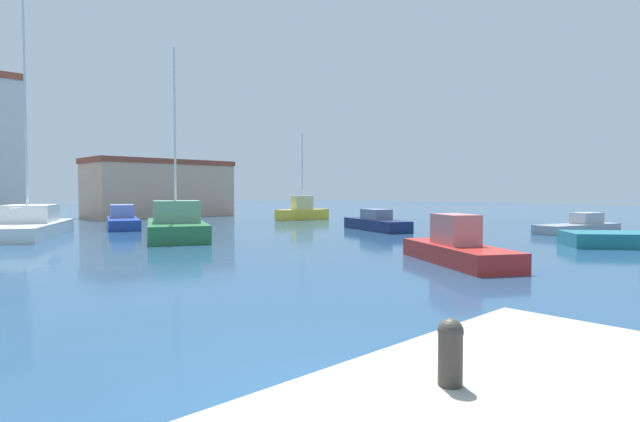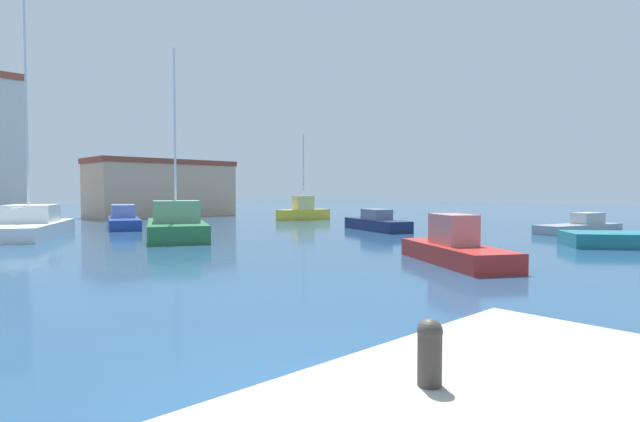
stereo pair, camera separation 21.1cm
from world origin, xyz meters
name	(u,v)px [view 2 (the right image)]	position (x,y,z in m)	size (l,w,h in m)	color
water	(276,233)	(15.00, 20.00, 0.00)	(160.00, 160.00, 0.00)	navy
mooring_bollard	(430,349)	(-0.40, -1.61, 1.17)	(0.22, 0.22, 0.59)	#38332D
sailboat_green_outer_mooring	(176,225)	(8.95, 20.99, 0.68)	(6.10, 8.67, 10.18)	#28703D
motorboat_blue_mid_harbor	(124,219)	(9.99, 30.55, 0.56)	(4.22, 7.27, 1.57)	#233D93
sailboat_yellow_far_left	(303,211)	(25.22, 29.01, 0.78)	(4.99, 2.01, 7.51)	gold
motorboat_grey_distant_east	(580,227)	(28.24, 7.22, 0.38)	(6.44, 3.18, 1.21)	gray
motorboat_navy_near_pier	(377,223)	(20.93, 17.04, 0.48)	(3.75, 6.33, 1.35)	#19234C
sailboat_white_inner_mooring	(30,225)	(3.48, 27.54, 0.65)	(6.84, 9.26, 13.83)	white
motorboat_red_distant_north	(455,248)	(11.54, 5.48, 0.53)	(4.40, 5.74, 1.71)	#B22823
warehouse_block	(162,188)	(19.11, 43.45, 2.80)	(13.78, 6.14, 5.58)	tan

